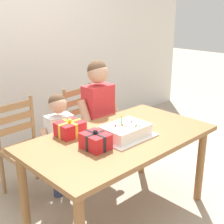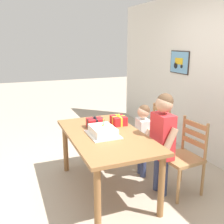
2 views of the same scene
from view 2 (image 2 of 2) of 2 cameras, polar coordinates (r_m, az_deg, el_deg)
name	(u,v)px [view 2 (image 2 of 2)]	position (r m, az deg, el deg)	size (l,w,h in m)	color
ground_plane	(106,189)	(3.48, -1.26, -16.49)	(20.00, 20.00, 0.00)	tan
dining_table	(106,141)	(3.19, -1.33, -6.41)	(1.57, 0.87, 0.75)	olive
birthday_cake	(103,131)	(3.11, -2.02, -4.15)	(0.44, 0.34, 0.19)	white
gift_box_red_large	(95,123)	(3.39, -3.69, -2.36)	(0.17, 0.21, 0.15)	red
gift_box_beside_cake	(119,120)	(3.49, 1.43, -1.83)	(0.22, 0.18, 0.15)	red
chair_left	(152,136)	(3.94, 8.68, -5.23)	(0.44, 0.44, 0.92)	#A87A4C
chair_right	(184,156)	(3.36, 15.37, -9.30)	(0.46, 0.46, 0.92)	#A87A4C
child_older	(163,134)	(3.16, 10.93, -4.79)	(0.45, 0.26, 1.26)	#38426B
child_younger	(143,133)	(3.59, 6.70, -4.65)	(0.38, 0.23, 1.02)	#38426B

